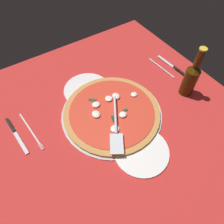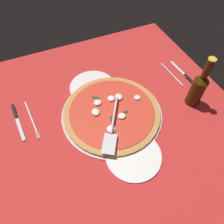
{
  "view_description": "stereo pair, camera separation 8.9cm",
  "coord_description": "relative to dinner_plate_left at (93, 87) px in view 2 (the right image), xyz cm",
  "views": [
    {
      "loc": [
        44.13,
        -27.92,
        73.81
      ],
      "look_at": [
        0.21,
        1.01,
        1.95
      ],
      "focal_mm": 32.62,
      "sensor_mm": 36.0,
      "label": 1
    },
    {
      "loc": [
        48.38,
        -20.11,
        73.81
      ],
      "look_at": [
        0.21,
        1.01,
        1.95
      ],
      "focal_mm": 32.62,
      "sensor_mm": 36.0,
      "label": 2
    }
  ],
  "objects": [
    {
      "name": "ground_plane",
      "position": [
        18.49,
        1.22,
        -1.0
      ],
      "size": [
        112.52,
        112.52,
        0.8
      ],
      "primitive_type": "cube",
      "color": "red"
    },
    {
      "name": "checker_pattern",
      "position": [
        18.49,
        1.22,
        -0.55
      ],
      "size": [
        112.52,
        112.52,
        0.1
      ],
      "color": "white",
      "rests_on": "ground_plane"
    },
    {
      "name": "pizza_pan",
      "position": [
        18.7,
        2.23,
        -0.08
      ],
      "size": [
        44.33,
        44.33,
        0.85
      ],
      "primitive_type": "cylinder",
      "color": "#B9B9BA",
      "rests_on": "ground_plane"
    },
    {
      "name": "dinner_plate_left",
      "position": [
        0.0,
        0.0,
        0.0
      ],
      "size": [
        22.22,
        22.22,
        1.0
      ],
      "primitive_type": "cylinder",
      "color": "white",
      "rests_on": "ground_plane"
    },
    {
      "name": "dinner_plate_right",
      "position": [
        40.05,
        1.9,
        0.0
      ],
      "size": [
        21.71,
        21.71,
        1.0
      ],
      "primitive_type": "cylinder",
      "color": "white",
      "rests_on": "ground_plane"
    },
    {
      "name": "pizza",
      "position": [
        18.64,
        2.25,
        1.13
      ],
      "size": [
        42.38,
        42.38,
        2.86
      ],
      "color": "#C68643",
      "rests_on": "pizza_pan"
    },
    {
      "name": "pizza_server",
      "position": [
        26.54,
        -1.07,
        3.57
      ],
      "size": [
        25.21,
        17.25,
        1.0
      ],
      "rotation": [
        0.0,
        0.0,
        5.73
      ],
      "color": "silver",
      "rests_on": "pizza"
    },
    {
      "name": "place_setting_near",
      "position": [
        6.0,
        -34.03,
        -0.14
      ],
      "size": [
        22.22,
        14.13,
        1.4
      ],
      "rotation": [
        0.0,
        0.0,
        0.09
      ],
      "color": "white",
      "rests_on": "ground_plane"
    },
    {
      "name": "place_setting_far",
      "position": [
        9.59,
        43.53,
        -0.14
      ],
      "size": [
        20.0,
        13.4,
        1.4
      ],
      "rotation": [
        0.0,
        0.0,
        3.2
      ],
      "color": "white",
      "rests_on": "ground_plane"
    },
    {
      "name": "beer_bottle",
      "position": [
        27.09,
        38.82,
        9.03
      ],
      "size": [
        6.24,
        6.24,
        25.28
      ],
      "color": "#3A2405",
      "rests_on": "ground_plane"
    }
  ]
}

